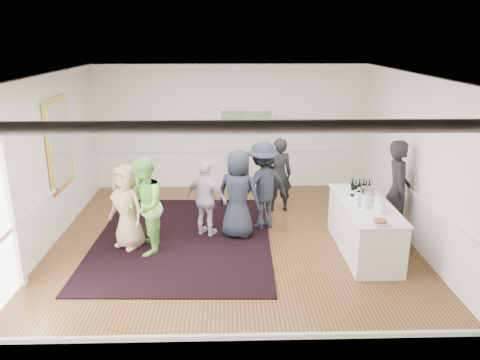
{
  "coord_description": "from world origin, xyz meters",
  "views": [
    {
      "loc": [
        -0.08,
        -7.93,
        3.89
      ],
      "look_at": [
        0.14,
        0.2,
        1.35
      ],
      "focal_mm": 35.0,
      "sensor_mm": 36.0,
      "label": 1
    }
  ],
  "objects_px": {
    "serving_table": "(364,227)",
    "ice_bucket": "(367,195)",
    "guest_green": "(144,206)",
    "guest_navy": "(238,194)",
    "nut_bowl": "(380,222)",
    "guest_dark_b": "(279,175)",
    "guest_lilac": "(206,199)",
    "bartender": "(397,191)",
    "guest_tan": "(127,207)",
    "guest_dark_a": "(263,186)"
  },
  "relations": [
    {
      "from": "serving_table",
      "to": "ice_bucket",
      "type": "height_order",
      "value": "ice_bucket"
    },
    {
      "from": "serving_table",
      "to": "guest_green",
      "type": "bearing_deg",
      "value": 179.19
    },
    {
      "from": "guest_navy",
      "to": "nut_bowl",
      "type": "distance_m",
      "value": 2.85
    },
    {
      "from": "guest_green",
      "to": "guest_dark_b",
      "type": "relative_size",
      "value": 1.07
    },
    {
      "from": "guest_lilac",
      "to": "nut_bowl",
      "type": "height_order",
      "value": "guest_lilac"
    },
    {
      "from": "bartender",
      "to": "guest_green",
      "type": "distance_m",
      "value": 4.84
    },
    {
      "from": "serving_table",
      "to": "guest_navy",
      "type": "distance_m",
      "value": 2.46
    },
    {
      "from": "guest_lilac",
      "to": "ice_bucket",
      "type": "relative_size",
      "value": 5.92
    },
    {
      "from": "guest_green",
      "to": "guest_dark_b",
      "type": "height_order",
      "value": "guest_green"
    },
    {
      "from": "guest_lilac",
      "to": "guest_tan",
      "type": "bearing_deg",
      "value": 48.13
    },
    {
      "from": "guest_lilac",
      "to": "guest_green",
      "type": "bearing_deg",
      "value": 63.18
    },
    {
      "from": "guest_green",
      "to": "guest_lilac",
      "type": "relative_size",
      "value": 1.18
    },
    {
      "from": "nut_bowl",
      "to": "guest_dark_a",
      "type": "bearing_deg",
      "value": 128.6
    },
    {
      "from": "guest_dark_b",
      "to": "ice_bucket",
      "type": "bearing_deg",
      "value": 118.9
    },
    {
      "from": "bartender",
      "to": "guest_green",
      "type": "height_order",
      "value": "bartender"
    },
    {
      "from": "guest_green",
      "to": "guest_navy",
      "type": "xyz_separation_m",
      "value": [
        1.73,
        0.69,
        -0.02
      ]
    },
    {
      "from": "guest_lilac",
      "to": "guest_navy",
      "type": "xyz_separation_m",
      "value": [
        0.63,
        -0.06,
        0.12
      ]
    },
    {
      "from": "guest_green",
      "to": "ice_bucket",
      "type": "height_order",
      "value": "guest_green"
    },
    {
      "from": "guest_dark_a",
      "to": "nut_bowl",
      "type": "height_order",
      "value": "guest_dark_a"
    },
    {
      "from": "nut_bowl",
      "to": "guest_dark_b",
      "type": "bearing_deg",
      "value": 112.6
    },
    {
      "from": "guest_dark_a",
      "to": "guest_dark_b",
      "type": "relative_size",
      "value": 1.07
    },
    {
      "from": "guest_green",
      "to": "guest_navy",
      "type": "distance_m",
      "value": 1.87
    },
    {
      "from": "guest_green",
      "to": "guest_dark_b",
      "type": "bearing_deg",
      "value": 122.04
    },
    {
      "from": "ice_bucket",
      "to": "nut_bowl",
      "type": "bearing_deg",
      "value": -95.65
    },
    {
      "from": "serving_table",
      "to": "nut_bowl",
      "type": "height_order",
      "value": "nut_bowl"
    },
    {
      "from": "bartender",
      "to": "guest_tan",
      "type": "xyz_separation_m",
      "value": [
        -5.18,
        -0.25,
        -0.18
      ]
    },
    {
      "from": "serving_table",
      "to": "guest_tan",
      "type": "distance_m",
      "value": 4.43
    },
    {
      "from": "guest_tan",
      "to": "ice_bucket",
      "type": "relative_size",
      "value": 6.26
    },
    {
      "from": "guest_navy",
      "to": "ice_bucket",
      "type": "xyz_separation_m",
      "value": [
        2.37,
        -0.6,
        0.18
      ]
    },
    {
      "from": "guest_dark_b",
      "to": "ice_bucket",
      "type": "xyz_separation_m",
      "value": [
        1.42,
        -2.01,
        0.21
      ]
    },
    {
      "from": "guest_dark_a",
      "to": "ice_bucket",
      "type": "distance_m",
      "value": 2.13
    },
    {
      "from": "guest_dark_b",
      "to": "serving_table",
      "type": "bearing_deg",
      "value": 115.98
    },
    {
      "from": "serving_table",
      "to": "guest_dark_a",
      "type": "bearing_deg",
      "value": 146.61
    },
    {
      "from": "guest_tan",
      "to": "guest_green",
      "type": "xyz_separation_m",
      "value": [
        0.36,
        -0.24,
        0.1
      ]
    },
    {
      "from": "guest_green",
      "to": "guest_lilac",
      "type": "distance_m",
      "value": 1.34
    },
    {
      "from": "guest_green",
      "to": "guest_dark_a",
      "type": "bearing_deg",
      "value": 110.58
    },
    {
      "from": "ice_bucket",
      "to": "guest_navy",
      "type": "bearing_deg",
      "value": 165.72
    },
    {
      "from": "serving_table",
      "to": "guest_dark_a",
      "type": "height_order",
      "value": "guest_dark_a"
    },
    {
      "from": "guest_lilac",
      "to": "guest_navy",
      "type": "distance_m",
      "value": 0.65
    },
    {
      "from": "ice_bucket",
      "to": "nut_bowl",
      "type": "distance_m",
      "value": 1.15
    },
    {
      "from": "serving_table",
      "to": "guest_navy",
      "type": "xyz_separation_m",
      "value": [
        -2.31,
        0.75,
        0.41
      ]
    },
    {
      "from": "bartender",
      "to": "ice_bucket",
      "type": "bearing_deg",
      "value": 131.59
    },
    {
      "from": "guest_lilac",
      "to": "bartender",
      "type": "bearing_deg",
      "value": -155.23
    },
    {
      "from": "bartender",
      "to": "nut_bowl",
      "type": "xyz_separation_m",
      "value": [
        -0.82,
        -1.54,
        -0.01
      ]
    },
    {
      "from": "ice_bucket",
      "to": "bartender",
      "type": "bearing_deg",
      "value": 29.61
    },
    {
      "from": "guest_dark_a",
      "to": "ice_bucket",
      "type": "bearing_deg",
      "value": 121.82
    },
    {
      "from": "nut_bowl",
      "to": "guest_tan",
      "type": "bearing_deg",
      "value": 163.45
    },
    {
      "from": "bartender",
      "to": "ice_bucket",
      "type": "distance_m",
      "value": 0.82
    },
    {
      "from": "guest_tan",
      "to": "guest_lilac",
      "type": "height_order",
      "value": "guest_tan"
    },
    {
      "from": "guest_tan",
      "to": "guest_green",
      "type": "distance_m",
      "value": 0.45
    }
  ]
}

